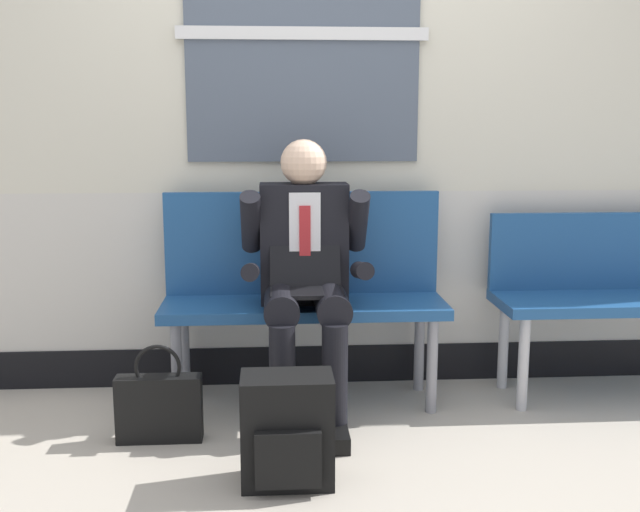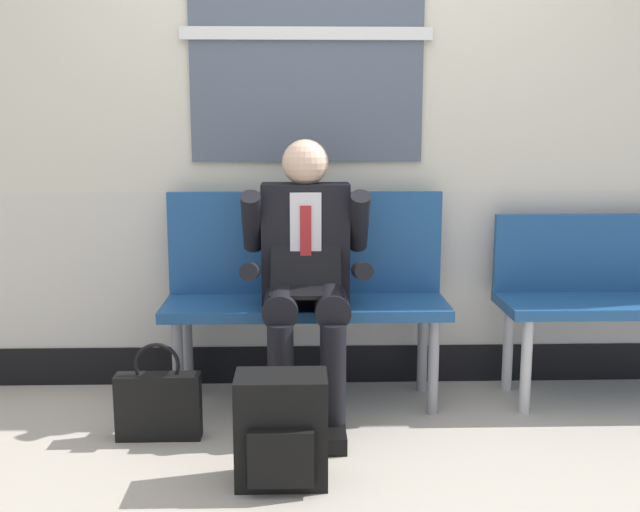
{
  "view_description": "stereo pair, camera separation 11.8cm",
  "coord_description": "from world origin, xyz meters",
  "px_view_note": "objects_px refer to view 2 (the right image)",
  "views": [
    {
      "loc": [
        -0.27,
        -3.08,
        1.33
      ],
      "look_at": [
        -0.06,
        0.12,
        0.75
      ],
      "focal_mm": 42.13,
      "sensor_mm": 36.0,
      "label": 1
    },
    {
      "loc": [
        -0.15,
        -3.08,
        1.33
      ],
      "look_at": [
        -0.06,
        0.12,
        0.75
      ],
      "focal_mm": 42.13,
      "sensor_mm": 36.0,
      "label": 2
    }
  ],
  "objects_px": {
    "bench_empty": "(632,288)",
    "handbag": "(159,404)",
    "bench_with_person": "(306,281)",
    "backpack": "(281,431)",
    "person_seated": "(306,271)"
  },
  "relations": [
    {
      "from": "handbag",
      "to": "bench_empty",
      "type": "bearing_deg",
      "value": 11.68
    },
    {
      "from": "bench_with_person",
      "to": "person_seated",
      "type": "xyz_separation_m",
      "value": [
        0.0,
        -0.21,
        0.09
      ]
    },
    {
      "from": "bench_empty",
      "to": "person_seated",
      "type": "xyz_separation_m",
      "value": [
        -1.57,
        -0.2,
        0.13
      ]
    },
    {
      "from": "person_seated",
      "to": "handbag",
      "type": "distance_m",
      "value": 0.85
    },
    {
      "from": "bench_empty",
      "to": "handbag",
      "type": "relative_size",
      "value": 3.07
    },
    {
      "from": "bench_with_person",
      "to": "bench_empty",
      "type": "xyz_separation_m",
      "value": [
        1.57,
        -0.01,
        -0.04
      ]
    },
    {
      "from": "person_seated",
      "to": "handbag",
      "type": "relative_size",
      "value": 2.98
    },
    {
      "from": "bench_empty",
      "to": "handbag",
      "type": "height_order",
      "value": "bench_empty"
    },
    {
      "from": "bench_with_person",
      "to": "backpack",
      "type": "xyz_separation_m",
      "value": [
        -0.1,
        -0.88,
        -0.37
      ]
    },
    {
      "from": "bench_with_person",
      "to": "person_seated",
      "type": "height_order",
      "value": "person_seated"
    },
    {
      "from": "person_seated",
      "to": "bench_with_person",
      "type": "bearing_deg",
      "value": 90.0
    },
    {
      "from": "bench_empty",
      "to": "backpack",
      "type": "xyz_separation_m",
      "value": [
        -1.67,
        -0.87,
        -0.33
      ]
    },
    {
      "from": "person_seated",
      "to": "handbag",
      "type": "height_order",
      "value": "person_seated"
    },
    {
      "from": "bench_empty",
      "to": "person_seated",
      "type": "bearing_deg",
      "value": -172.88
    },
    {
      "from": "handbag",
      "to": "bench_with_person",
      "type": "bearing_deg",
      "value": 36.6
    }
  ]
}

